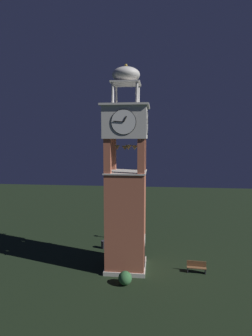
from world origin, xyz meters
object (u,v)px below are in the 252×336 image
clock_tower (126,189)px  park_bench (196,267)px  trash_bin (104,244)px  lamp_post (135,218)px

clock_tower → park_bench: bearing=-92.3°
park_bench → trash_bin: size_ratio=2.04×
park_bench → trash_bin: (4.21, 8.76, -0.08)m
park_bench → trash_bin: bearing=64.3°
park_bench → lamp_post: 8.75m
lamp_post → trash_bin: bearing=123.8°
trash_bin → lamp_post: bearing=-56.2°
lamp_post → clock_tower: bearing=176.9°
clock_tower → lamp_post: bearing=-3.1°
lamp_post → trash_bin: size_ratio=4.92×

